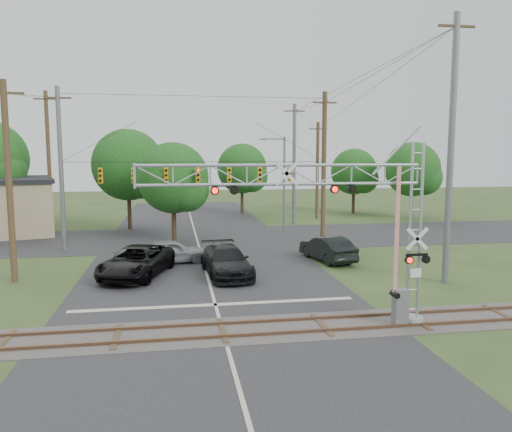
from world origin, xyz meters
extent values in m
plane|color=#334620|center=(0.00, 0.00, 0.00)|extent=(160.00, 160.00, 0.00)
cube|color=#28282A|center=(0.00, 10.00, 0.01)|extent=(14.00, 90.00, 0.02)
cube|color=#28282A|center=(0.00, 24.00, 0.01)|extent=(90.00, 12.00, 0.02)
cube|color=#45413C|center=(0.00, 2.00, 0.02)|extent=(90.00, 3.20, 0.05)
cube|color=brown|center=(0.00, 1.28, 0.09)|extent=(90.00, 0.12, 0.14)
cube|color=brown|center=(0.00, 2.72, 0.09)|extent=(90.00, 0.12, 0.14)
cylinder|color=gray|center=(7.68, 1.70, 0.15)|extent=(0.91, 0.91, 0.30)
cube|color=silver|center=(7.63, 1.40, 2.18)|extent=(0.46, 0.03, 0.36)
cube|color=slate|center=(7.07, 1.50, 0.76)|extent=(0.56, 0.46, 1.52)
cube|color=red|center=(6.82, 1.50, 3.86)|extent=(0.14, 0.09, 5.07)
cylinder|color=slate|center=(-9.50, 20.00, 5.75)|extent=(0.32, 0.32, 11.50)
cylinder|color=#463420|center=(9.50, 20.00, 5.75)|extent=(0.36, 0.36, 11.50)
cylinder|color=black|center=(0.00, 20.00, 6.31)|extent=(19.00, 0.03, 0.03)
cube|color=orange|center=(-6.86, 20.00, 5.36)|extent=(0.30, 0.30, 1.10)
cube|color=orange|center=(-4.57, 20.00, 5.36)|extent=(0.30, 0.30, 1.10)
cube|color=orange|center=(-2.29, 20.00, 5.36)|extent=(0.30, 0.30, 1.10)
cube|color=orange|center=(0.00, 20.00, 5.36)|extent=(0.30, 0.30, 1.10)
cube|color=orange|center=(2.29, 20.00, 5.36)|extent=(0.30, 0.30, 1.10)
cube|color=orange|center=(4.57, 20.00, 5.36)|extent=(0.30, 0.30, 1.10)
cube|color=orange|center=(6.86, 20.00, 5.36)|extent=(0.30, 0.30, 1.10)
imported|color=black|center=(-3.93, 11.62, 0.86)|extent=(4.59, 6.74, 1.71)
imported|color=black|center=(1.09, 11.02, 0.83)|extent=(2.86, 5.94, 1.67)
imported|color=gray|center=(-1.98, 14.91, 0.76)|extent=(4.66, 2.42, 1.51)
imported|color=black|center=(7.97, 13.93, 0.81)|extent=(2.70, 5.14, 1.61)
cylinder|color=slate|center=(7.87, 26.41, 4.19)|extent=(0.19, 0.19, 8.38)
cylinder|color=slate|center=(6.94, 26.41, 8.20)|extent=(1.86, 0.11, 0.11)
cube|color=slate|center=(6.01, 26.41, 8.15)|extent=(0.56, 0.23, 0.14)
cylinder|color=#463420|center=(-12.32, 28.82, 6.11)|extent=(0.34, 0.34, 12.21)
cube|color=#463420|center=(-12.32, 28.82, 11.51)|extent=(2.00, 0.12, 0.12)
cylinder|color=slate|center=(9.87, 30.96, 5.85)|extent=(0.34, 0.34, 11.69)
cube|color=#463420|center=(9.87, 30.96, 10.99)|extent=(2.00, 0.12, 0.12)
cylinder|color=#463420|center=(-10.35, 11.50, 5.35)|extent=(0.34, 0.34, 10.70)
cube|color=#463420|center=(-10.35, 11.50, 10.00)|extent=(2.00, 0.12, 0.12)
cylinder|color=slate|center=(12.51, 7.54, 6.99)|extent=(0.34, 0.34, 13.99)
cube|color=#463420|center=(12.51, 7.54, 13.29)|extent=(2.00, 0.12, 0.12)
cylinder|color=#463420|center=(13.32, 34.67, 5.10)|extent=(0.34, 0.34, 10.21)
cube|color=#463420|center=(13.32, 34.67, 9.51)|extent=(2.00, 0.12, 0.12)
cylinder|color=#3A281A|center=(-5.82, 30.10, 2.10)|extent=(0.36, 0.36, 4.20)
sphere|color=#174814|center=(-5.82, 30.10, 5.91)|extent=(6.48, 6.48, 6.48)
cylinder|color=#3A281A|center=(-1.80, 22.66, 1.79)|extent=(0.36, 0.36, 3.58)
sphere|color=#174814|center=(-1.80, 22.66, 5.04)|extent=(5.53, 5.53, 5.53)
cylinder|color=#3A281A|center=(6.04, 40.48, 1.86)|extent=(0.36, 0.36, 3.71)
sphere|color=#174814|center=(6.04, 40.48, 5.23)|extent=(5.74, 5.74, 5.74)
cylinder|color=#3A281A|center=(18.97, 38.87, 1.73)|extent=(0.36, 0.36, 3.46)
sphere|color=#174814|center=(18.97, 38.87, 4.87)|extent=(5.34, 5.34, 5.34)
cylinder|color=#3A281A|center=(23.37, 33.20, 1.87)|extent=(0.36, 0.36, 3.75)
sphere|color=#174814|center=(23.37, 33.20, 5.28)|extent=(5.79, 5.79, 5.79)
camera|label=1|loc=(-1.78, -16.61, 6.84)|focal=35.00mm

